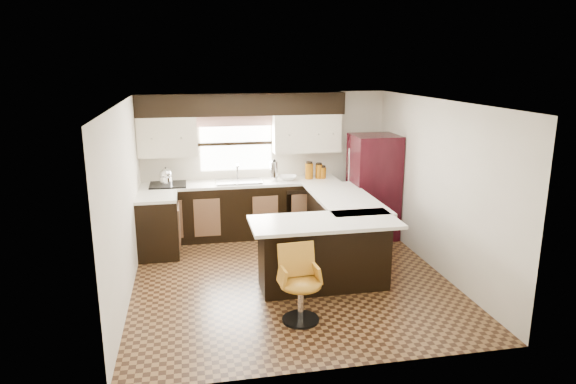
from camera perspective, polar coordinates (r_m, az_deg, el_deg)
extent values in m
plane|color=#49301A|center=(7.16, 0.24, -9.53)|extent=(4.40, 4.40, 0.00)
plane|color=silver|center=(6.57, 0.27, 9.99)|extent=(4.40, 4.40, 0.00)
plane|color=beige|center=(8.88, -2.53, 3.29)|extent=(4.40, 0.00, 4.40)
plane|color=beige|center=(4.73, 5.53, -6.73)|extent=(4.40, 0.00, 4.40)
plane|color=beige|center=(6.69, -17.66, -1.05)|extent=(0.00, 4.40, 4.40)
plane|color=beige|center=(7.46, 16.28, 0.59)|extent=(0.00, 4.40, 4.40)
cube|color=black|center=(8.72, -5.11, -2.05)|extent=(3.30, 0.60, 0.90)
cube|color=black|center=(8.07, -14.21, -3.78)|extent=(0.60, 0.70, 0.90)
cube|color=silver|center=(8.60, -5.18, 0.98)|extent=(3.30, 0.60, 0.04)
cube|color=silver|center=(7.94, -14.41, -0.54)|extent=(0.60, 0.70, 0.04)
cube|color=black|center=(8.52, -5.13, 9.70)|extent=(3.40, 0.35, 0.36)
cube|color=beige|center=(8.54, -13.26, 6.01)|extent=(0.94, 0.35, 0.64)
cube|color=beige|center=(8.76, 2.03, 6.58)|extent=(1.14, 0.35, 0.64)
cube|color=white|center=(8.75, -5.79, 5.38)|extent=(1.20, 0.02, 0.90)
cube|color=#D19B93|center=(8.66, -5.83, 7.89)|extent=(1.30, 0.06, 0.18)
cube|color=#B2B2B7|center=(8.56, -5.51, 1.17)|extent=(0.75, 0.45, 0.03)
cube|color=black|center=(8.61, 1.73, -2.35)|extent=(0.58, 0.03, 0.78)
cube|color=black|center=(8.54, -13.21, 0.79)|extent=(0.58, 0.50, 0.02)
cube|color=black|center=(7.78, 5.87, -4.10)|extent=(0.60, 1.95, 0.90)
cube|color=black|center=(6.76, 3.98, -6.94)|extent=(1.65, 0.60, 0.90)
cube|color=silver|center=(7.66, 6.32, -0.72)|extent=(0.84, 1.95, 0.04)
cube|color=silver|center=(6.51, 4.08, -3.36)|extent=(1.89, 0.84, 0.04)
cube|color=black|center=(8.68, 9.46, 0.59)|extent=(0.74, 0.71, 1.74)
cylinder|color=silver|center=(8.63, -1.57, 2.34)|extent=(0.13, 0.13, 0.33)
imported|color=white|center=(8.70, 0.00, 1.58)|extent=(0.34, 0.34, 0.07)
cylinder|color=#925309|center=(8.77, 2.35, 2.33)|extent=(0.13, 0.13, 0.27)
cylinder|color=#925309|center=(8.82, 3.44, 2.28)|extent=(0.12, 0.12, 0.24)
cylinder|color=#925309|center=(8.84, 3.82, 2.14)|extent=(0.13, 0.13, 0.19)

